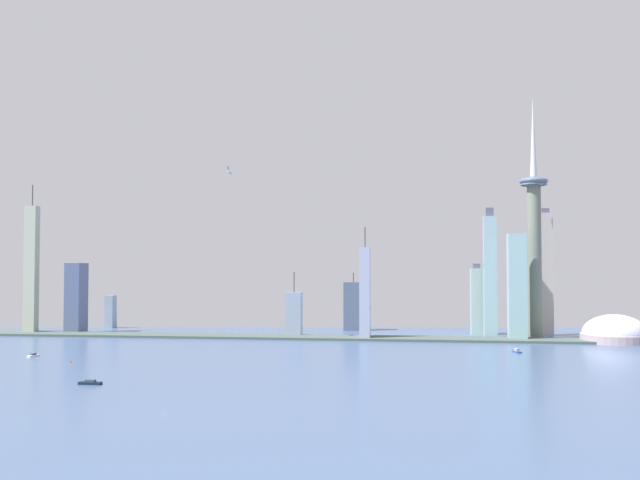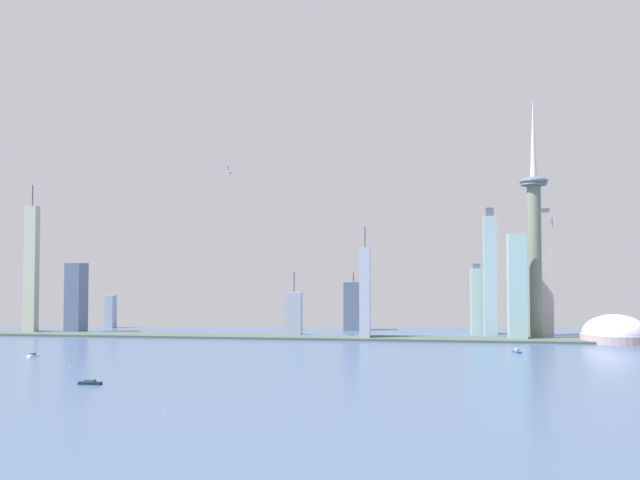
% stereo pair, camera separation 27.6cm
% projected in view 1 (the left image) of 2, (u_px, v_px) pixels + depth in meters
% --- Properties ---
extents(ground_plane, '(6000.00, 6000.00, 0.00)m').
position_uv_depth(ground_plane, '(163.00, 411.00, 422.06)').
color(ground_plane, '#41597E').
extents(waterfront_pier, '(898.01, 45.91, 2.92)m').
position_uv_depth(waterfront_pier, '(287.00, 337.00, 848.20)').
color(waterfront_pier, '#44544E').
rests_on(waterfront_pier, ground).
extents(observation_tower, '(35.07, 35.07, 300.76)m').
position_uv_depth(observation_tower, '(534.00, 232.00, 850.86)').
color(observation_tower, slate).
rests_on(observation_tower, ground).
extents(stadium_dome, '(78.24, 78.24, 45.76)m').
position_uv_depth(stadium_dome, '(615.00, 335.00, 802.11)').
color(stadium_dome, '#A59096').
rests_on(stadium_dome, ground).
extents(skyscraper_0, '(16.09, 12.00, 196.80)m').
position_uv_depth(skyscraper_0, '(31.00, 270.00, 907.18)').
color(skyscraper_0, '#ACB399').
rests_on(skyscraper_0, ground).
extents(skyscraper_1, '(16.74, 13.91, 163.73)m').
position_uv_depth(skyscraper_1, '(546.00, 273.00, 884.54)').
color(skyscraper_1, '#B5ACA3').
rests_on(skyscraper_1, ground).
extents(skyscraper_2, '(20.83, 27.14, 93.07)m').
position_uv_depth(skyscraper_2, '(76.00, 298.00, 915.76)').
color(skyscraper_2, slate).
rests_on(skyscraper_2, ground).
extents(skyscraper_3, '(12.43, 25.62, 137.15)m').
position_uv_depth(skyscraper_3, '(365.00, 293.00, 838.28)').
color(skyscraper_3, '#A1ACC8').
rests_on(skyscraper_3, ground).
extents(skyscraper_4, '(19.84, 18.01, 81.60)m').
position_uv_depth(skyscraper_4, '(294.00, 314.00, 873.49)').
color(skyscraper_4, '#8D9CB5').
rests_on(skyscraper_4, ground).
extents(skyscraper_5, '(26.31, 17.11, 80.08)m').
position_uv_depth(skyscraper_5, '(353.00, 306.00, 950.57)').
color(skyscraper_5, '#4F5C75').
rests_on(skyscraper_5, ground).
extents(skyscraper_6, '(12.06, 18.36, 46.65)m').
position_uv_depth(skyscraper_6, '(111.00, 311.00, 995.02)').
color(skyscraper_6, '#8DA1B0').
rests_on(skyscraper_6, ground).
extents(skyscraper_7, '(15.18, 21.43, 92.30)m').
position_uv_depth(skyscraper_7, '(477.00, 301.00, 892.00)').
color(skyscraper_7, '#A4C3B9').
rests_on(skyscraper_7, ground).
extents(skyscraper_8, '(15.67, 13.34, 162.07)m').
position_uv_depth(skyscraper_8, '(490.00, 275.00, 855.63)').
color(skyscraper_8, '#93B6BF').
rests_on(skyscraper_8, ground).
extents(skyscraper_9, '(21.40, 18.68, 128.10)m').
position_uv_depth(skyscraper_9, '(517.00, 287.00, 824.54)').
color(skyscraper_9, '#94BCBF').
rests_on(skyscraper_9, ground).
extents(boat_0, '(17.38, 5.20, 3.60)m').
position_uv_depth(boat_0, '(90.00, 383.00, 516.69)').
color(boat_0, '#0D1F31').
rests_on(boat_0, ground).
extents(boat_2, '(8.35, 14.15, 4.42)m').
position_uv_depth(boat_2, '(517.00, 351.00, 706.98)').
color(boat_2, navy).
rests_on(boat_2, ground).
extents(boat_3, '(6.27, 14.69, 3.30)m').
position_uv_depth(boat_3, '(33.00, 355.00, 675.24)').
color(boat_3, white).
rests_on(boat_3, ground).
extents(channel_buoy_0, '(1.84, 1.84, 2.84)m').
position_uv_depth(channel_buoy_0, '(71.00, 362.00, 629.62)').
color(channel_buoy_0, '#E54C19').
rests_on(channel_buoy_0, ground).
extents(airplane, '(24.07, 25.18, 7.38)m').
position_uv_depth(airplane, '(230.00, 172.00, 823.00)').
color(airplane, silver).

